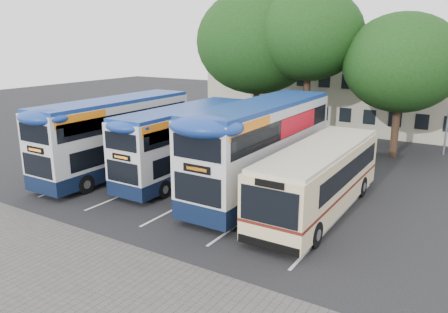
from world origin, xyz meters
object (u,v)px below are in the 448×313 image
Objects in this scene: tree_mid at (309,35)px; tree_right at (402,63)px; tree_left at (257,42)px; bus_dd_left at (117,133)px; bus_dd_mid at (185,140)px; bus_dd_right at (263,144)px; bus_single at (320,175)px.

tree_mid is 6.57m from tree_right.
tree_left is at bearing 173.51° from tree_mid.
tree_right is at bearing 5.23° from tree_mid.
bus_dd_mid is (4.03, 1.35, -0.19)m from bus_dd_left.
tree_right is at bearing 69.28° from bus_dd_right.
tree_mid is 15.25m from bus_dd_left.
tree_left is 1.02× the size of tree_mid.
tree_mid is at bearing -6.49° from tree_left.
tree_mid is 12.76m from bus_dd_mid.
bus_dd_mid is (-3.00, -10.92, -5.88)m from tree_mid.
bus_dd_mid is at bearing -82.96° from tree_left.
tree_left is at bearing 128.80° from bus_single.
bus_dd_right is (6.38, -11.37, -5.03)m from tree_left.
tree_left is at bearing -179.61° from tree_right.
tree_left is 4.47m from tree_mid.
tree_mid is at bearing 100.25° from bus_dd_right.
tree_right is 15.34m from bus_dd_mid.
tree_mid is 1.14× the size of bus_dd_mid.
tree_left reaches higher than bus_dd_right.
tree_right is at bearing 43.97° from bus_dd_left.
tree_left reaches higher than bus_dd_left.
bus_dd_mid is (1.41, -11.43, -5.40)m from tree_left.
tree_right is at bearing 51.05° from bus_dd_mid.
bus_dd_mid is 0.86× the size of bus_dd_right.
tree_left is at bearing 78.43° from bus_dd_left.
tree_left is 12.72m from bus_dd_mid.
bus_dd_right reaches higher than bus_single.
bus_dd_left is at bearing -177.23° from bus_single.
tree_mid is 1.19× the size of tree_right.
tree_mid reaches higher than bus_single.
bus_dd_left is (-13.32, -12.85, -3.88)m from tree_right.
bus_dd_mid is at bearing -105.36° from tree_mid.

